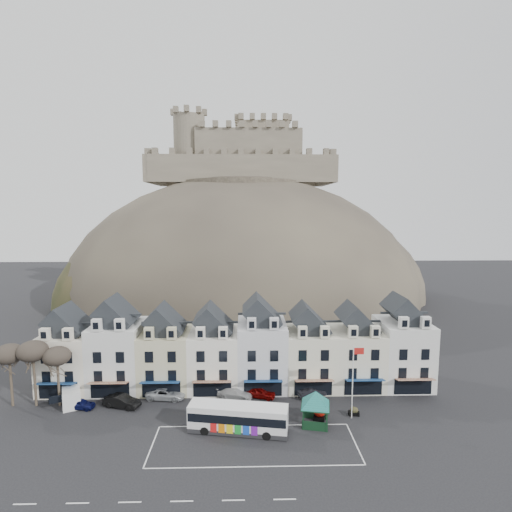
{
  "coord_description": "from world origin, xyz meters",
  "views": [
    {
      "loc": [
        1.15,
        -39.06,
        25.44
      ],
      "look_at": [
        2.78,
        24.0,
        17.77
      ],
      "focal_mm": 28.0,
      "sensor_mm": 36.0,
      "label": 1
    }
  ],
  "objects_px": {
    "red_buoy": "(320,411)",
    "car_navy": "(80,404)",
    "white_van": "(71,395)",
    "car_white": "(235,393)",
    "car_maroon": "(260,392)",
    "flagpole": "(354,377)",
    "car_black": "(122,401)",
    "car_silver": "(166,393)",
    "bus_shelter": "(315,399)",
    "car_charcoal": "(312,392)",
    "bus": "(238,417)"
  },
  "relations": [
    {
      "from": "flagpole",
      "to": "car_maroon",
      "type": "distance_m",
      "value": 13.18
    },
    {
      "from": "car_silver",
      "to": "bus",
      "type": "bearing_deg",
      "value": -123.19
    },
    {
      "from": "white_van",
      "to": "car_maroon",
      "type": "height_order",
      "value": "white_van"
    },
    {
      "from": "bus_shelter",
      "to": "white_van",
      "type": "xyz_separation_m",
      "value": [
        -30.97,
        6.0,
        -2.11
      ]
    },
    {
      "from": "car_white",
      "to": "car_maroon",
      "type": "height_order",
      "value": "car_maroon"
    },
    {
      "from": "bus",
      "to": "car_black",
      "type": "height_order",
      "value": "bus"
    },
    {
      "from": "red_buoy",
      "to": "car_navy",
      "type": "distance_m",
      "value": 30.19
    },
    {
      "from": "car_maroon",
      "to": "car_charcoal",
      "type": "relative_size",
      "value": 1.06
    },
    {
      "from": "car_black",
      "to": "car_white",
      "type": "xyz_separation_m",
      "value": [
        14.4,
        2.16,
        -0.09
      ]
    },
    {
      "from": "flagpole",
      "to": "white_van",
      "type": "height_order",
      "value": "flagpole"
    },
    {
      "from": "bus_shelter",
      "to": "car_maroon",
      "type": "relative_size",
      "value": 1.54
    },
    {
      "from": "red_buoy",
      "to": "car_navy",
      "type": "relative_size",
      "value": 0.53
    },
    {
      "from": "car_black",
      "to": "car_silver",
      "type": "bearing_deg",
      "value": -50.87
    },
    {
      "from": "red_buoy",
      "to": "car_white",
      "type": "height_order",
      "value": "red_buoy"
    },
    {
      "from": "car_navy",
      "to": "car_charcoal",
      "type": "bearing_deg",
      "value": -78.1
    },
    {
      "from": "red_buoy",
      "to": "car_navy",
      "type": "height_order",
      "value": "red_buoy"
    },
    {
      "from": "car_charcoal",
      "to": "white_van",
      "type": "bearing_deg",
      "value": 74.23
    },
    {
      "from": "white_van",
      "to": "bus_shelter",
      "type": "bearing_deg",
      "value": -35.42
    },
    {
      "from": "flagpole",
      "to": "car_black",
      "type": "relative_size",
      "value": 1.92
    },
    {
      "from": "bus_shelter",
      "to": "car_charcoal",
      "type": "relative_size",
      "value": 1.64
    },
    {
      "from": "car_charcoal",
      "to": "bus_shelter",
      "type": "bearing_deg",
      "value": 156.39
    },
    {
      "from": "white_van",
      "to": "car_silver",
      "type": "height_order",
      "value": "white_van"
    },
    {
      "from": "car_silver",
      "to": "car_white",
      "type": "height_order",
      "value": "car_silver"
    },
    {
      "from": "car_silver",
      "to": "car_white",
      "type": "bearing_deg",
      "value": -83.54
    },
    {
      "from": "bus_shelter",
      "to": "flagpole",
      "type": "xyz_separation_m",
      "value": [
        4.81,
        1.37,
        1.99
      ]
    },
    {
      "from": "flagpole",
      "to": "car_navy",
      "type": "bearing_deg",
      "value": 174.71
    },
    {
      "from": "car_black",
      "to": "car_white",
      "type": "height_order",
      "value": "car_black"
    },
    {
      "from": "car_black",
      "to": "car_charcoal",
      "type": "height_order",
      "value": "car_black"
    },
    {
      "from": "red_buoy",
      "to": "flagpole",
      "type": "xyz_separation_m",
      "value": [
        4.06,
        0.17,
        4.21
      ]
    },
    {
      "from": "flagpole",
      "to": "car_black",
      "type": "distance_m",
      "value": 29.4
    },
    {
      "from": "bus_shelter",
      "to": "car_black",
      "type": "bearing_deg",
      "value": 179.98
    },
    {
      "from": "car_navy",
      "to": "flagpole",
      "type": "bearing_deg",
      "value": -88.05
    },
    {
      "from": "car_navy",
      "to": "car_white",
      "type": "relative_size",
      "value": 0.78
    },
    {
      "from": "red_buoy",
      "to": "car_black",
      "type": "bearing_deg",
      "value": 171.79
    },
    {
      "from": "white_van",
      "to": "red_buoy",
      "type": "bearing_deg",
      "value": -33.07
    },
    {
      "from": "red_buoy",
      "to": "car_maroon",
      "type": "relative_size",
      "value": 0.47
    },
    {
      "from": "white_van",
      "to": "car_charcoal",
      "type": "xyz_separation_m",
      "value": [
        31.71,
        0.97,
        -0.46
      ]
    },
    {
      "from": "bus",
      "to": "car_silver",
      "type": "bearing_deg",
      "value": 149.57
    },
    {
      "from": "car_black",
      "to": "bus_shelter",
      "type": "bearing_deg",
      "value": -84.93
    },
    {
      "from": "white_van",
      "to": "car_charcoal",
      "type": "bearing_deg",
      "value": -22.71
    },
    {
      "from": "bus",
      "to": "car_white",
      "type": "xyz_separation_m",
      "value": [
        -0.62,
        8.16,
        -1.07
      ]
    },
    {
      "from": "white_van",
      "to": "car_navy",
      "type": "height_order",
      "value": "white_van"
    },
    {
      "from": "bus_shelter",
      "to": "red_buoy",
      "type": "height_order",
      "value": "bus_shelter"
    },
    {
      "from": "white_van",
      "to": "car_white",
      "type": "height_order",
      "value": "white_van"
    },
    {
      "from": "bus_shelter",
      "to": "bus",
      "type": "bearing_deg",
      "value": -161.02
    },
    {
      "from": "red_buoy",
      "to": "car_white",
      "type": "xyz_separation_m",
      "value": [
        -10.4,
        5.73,
        -0.3
      ]
    },
    {
      "from": "bus",
      "to": "car_maroon",
      "type": "bearing_deg",
      "value": 80.59
    },
    {
      "from": "car_maroon",
      "to": "car_silver",
      "type": "bearing_deg",
      "value": 108.1
    },
    {
      "from": "flagpole",
      "to": "car_navy",
      "type": "distance_m",
      "value": 34.51
    },
    {
      "from": "car_navy",
      "to": "car_black",
      "type": "relative_size",
      "value": 0.78
    }
  ]
}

